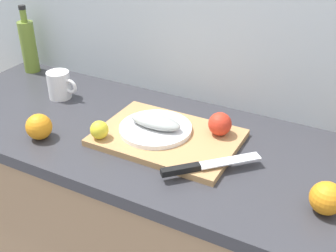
# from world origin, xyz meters

# --- Properties ---
(back_wall) EXTENTS (3.20, 0.05, 2.50)m
(back_wall) POSITION_xyz_m (0.00, 0.33, 1.25)
(back_wall) COLOR silver
(back_wall) RESTS_ON ground_plane
(cutting_board) EXTENTS (0.44, 0.30, 0.02)m
(cutting_board) POSITION_xyz_m (-0.11, 0.00, 0.91)
(cutting_board) COLOR tan
(cutting_board) RESTS_ON kitchen_counter
(white_plate) EXTENTS (0.23, 0.23, 0.01)m
(white_plate) POSITION_xyz_m (-0.16, 0.01, 0.93)
(white_plate) COLOR white
(white_plate) RESTS_ON cutting_board
(fish_fillet) EXTENTS (0.17, 0.07, 0.04)m
(fish_fillet) POSITION_xyz_m (-0.16, 0.01, 0.95)
(fish_fillet) COLOR #999E99
(fish_fillet) RESTS_ON white_plate
(chef_knife) EXTENTS (0.23, 0.22, 0.02)m
(chef_knife) POSITION_xyz_m (0.05, -0.12, 0.93)
(chef_knife) COLOR silver
(chef_knife) RESTS_ON cutting_board
(lemon_0) EXTENTS (0.06, 0.06, 0.06)m
(lemon_0) POSITION_xyz_m (-0.29, -0.11, 0.95)
(lemon_0) COLOR yellow
(lemon_0) RESTS_ON cutting_board
(tomato_0) EXTENTS (0.07, 0.07, 0.07)m
(tomato_0) POSITION_xyz_m (0.03, 0.08, 0.96)
(tomato_0) COLOR red
(tomato_0) RESTS_ON cutting_board
(olive_oil_bottle) EXTENTS (0.06, 0.06, 0.28)m
(olive_oil_bottle) POSITION_xyz_m (-0.89, 0.23, 1.01)
(olive_oil_bottle) COLOR olive
(olive_oil_bottle) RESTS_ON kitchen_counter
(coffee_mug_1) EXTENTS (0.12, 0.08, 0.10)m
(coffee_mug_1) POSITION_xyz_m (-0.61, 0.08, 0.95)
(coffee_mug_1) COLOR white
(coffee_mug_1) RESTS_ON kitchen_counter
(orange_2) EXTENTS (0.08, 0.08, 0.08)m
(orange_2) POSITION_xyz_m (-0.47, -0.18, 0.94)
(orange_2) COLOR orange
(orange_2) RESTS_ON kitchen_counter
(orange_3) EXTENTS (0.08, 0.08, 0.08)m
(orange_3) POSITION_xyz_m (0.38, -0.11, 0.94)
(orange_3) COLOR orange
(orange_3) RESTS_ON kitchen_counter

